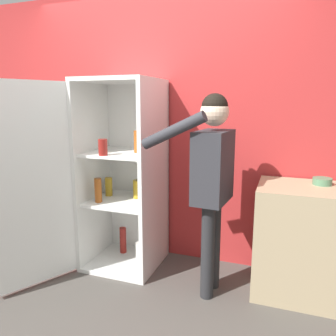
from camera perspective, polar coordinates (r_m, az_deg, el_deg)
ground_plane at (r=2.78m, az=-9.59°, el=-21.99°), size 12.00×12.00×0.00m
wall_back at (r=3.22m, az=-1.73°, el=6.97°), size 7.00×0.06×2.55m
refrigerator at (r=3.02m, az=-10.53°, el=-1.62°), size 1.01×1.23×1.73m
person at (r=2.52m, az=7.65°, el=-0.43°), size 0.63×0.54×1.59m
counter at (r=2.86m, az=21.93°, el=-11.63°), size 0.68×0.58×0.89m
bowl at (r=2.84m, az=25.26°, el=-2.10°), size 0.14×0.14×0.05m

